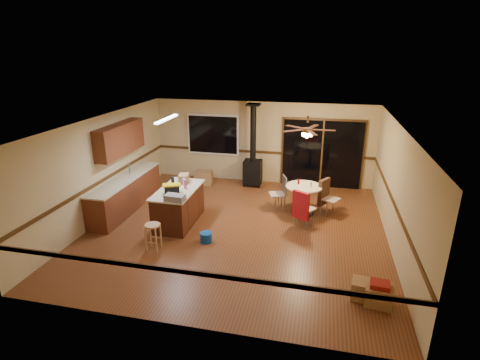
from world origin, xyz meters
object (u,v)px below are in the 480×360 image
(bar_stool, at_px, (153,237))
(box_corner_a, at_px, (378,295))
(toolbox_black, at_px, (172,189))
(box_corner_b, at_px, (363,290))
(wood_stove, at_px, (253,164))
(chair_right, at_px, (325,192))
(box_under_window, at_px, (204,177))
(chair_near, at_px, (301,205))
(toolbox_grey, at_px, (175,198))
(kitchen_island, at_px, (179,206))
(chair_left, at_px, (281,189))
(dining_table, at_px, (303,195))
(blue_bucket, at_px, (206,237))

(bar_stool, bearing_deg, box_corner_a, -11.04)
(toolbox_black, xyz_separation_m, box_corner_b, (4.29, -1.86, -0.83))
(box_corner_a, height_order, box_corner_b, box_corner_a)
(box_corner_b, bearing_deg, wood_stove, 119.74)
(box_corner_b, bearing_deg, chair_right, 101.71)
(wood_stove, distance_m, bar_stool, 4.64)
(bar_stool, relative_size, box_corner_a, 1.32)
(chair_right, distance_m, box_corner_b, 3.61)
(box_under_window, bearing_deg, chair_near, -37.17)
(wood_stove, relative_size, box_under_window, 4.66)
(wood_stove, bearing_deg, toolbox_grey, -106.22)
(toolbox_grey, bearing_deg, box_corner_b, -19.64)
(kitchen_island, relative_size, chair_right, 2.40)
(chair_left, distance_m, chair_near, 1.16)
(toolbox_black, height_order, chair_near, toolbox_black)
(wood_stove, relative_size, chair_left, 4.88)
(chair_left, height_order, box_corner_a, chair_left)
(toolbox_grey, height_order, box_corner_a, toolbox_grey)
(kitchen_island, bearing_deg, dining_table, 22.34)
(kitchen_island, distance_m, bar_stool, 1.38)
(blue_bucket, height_order, chair_left, chair_left)
(dining_table, relative_size, box_under_window, 1.76)
(kitchen_island, distance_m, wood_stove, 3.33)
(chair_left, bearing_deg, wood_stove, 123.07)
(dining_table, bearing_deg, blue_bucket, -134.93)
(wood_stove, bearing_deg, box_corner_b, -60.26)
(blue_bucket, bearing_deg, wood_stove, 84.97)
(chair_near, bearing_deg, kitchen_island, -172.82)
(wood_stove, distance_m, dining_table, 2.49)
(chair_near, relative_size, box_corner_a, 1.54)
(toolbox_black, bearing_deg, kitchen_island, 84.47)
(toolbox_black, xyz_separation_m, chair_right, (3.56, 1.65, -0.40))
(bar_stool, bearing_deg, blue_bucket, 28.73)
(wood_stove, height_order, box_corner_b, wood_stove)
(kitchen_island, bearing_deg, chair_near, 7.18)
(toolbox_grey, distance_m, bar_stool, 0.99)
(kitchen_island, xyz_separation_m, chair_right, (3.54, 1.37, 0.14))
(toolbox_grey, bearing_deg, box_under_window, 97.78)
(dining_table, xyz_separation_m, box_corner_b, (1.27, -3.37, -0.37))
(toolbox_black, bearing_deg, box_under_window, 94.50)
(toolbox_grey, xyz_separation_m, toolbox_black, (-0.24, 0.41, 0.03))
(wood_stove, height_order, chair_near, wood_stove)
(toolbox_grey, relative_size, bar_stool, 0.76)
(bar_stool, bearing_deg, box_under_window, 92.91)
(chair_left, distance_m, box_corner_a, 4.21)
(box_corner_a, bearing_deg, toolbox_grey, 159.96)
(wood_stove, distance_m, toolbox_black, 3.59)
(toolbox_grey, relative_size, box_corner_b, 1.09)
(chair_near, bearing_deg, dining_table, 90.04)
(kitchen_island, relative_size, wood_stove, 0.67)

